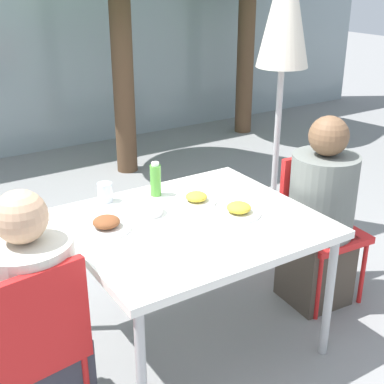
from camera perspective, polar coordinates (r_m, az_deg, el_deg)
The scene contains 13 objects.
ground_plane at distance 3.03m, azimuth 0.00°, elevation -15.53°, with size 24.00×24.00×0.00m, color gray.
dining_table at distance 2.66m, azimuth 0.00°, elevation -4.09°, with size 1.18×1.03×0.73m.
chair_left at distance 2.30m, azimuth -16.64°, elevation -14.90°, with size 0.45×0.45×0.87m.
person_left at distance 2.37m, azimuth -16.36°, elevation -13.39°, with size 0.38×0.38×1.12m.
chair_right at distance 3.27m, azimuth 13.20°, elevation -2.57°, with size 0.43×0.43×0.87m.
person_right at distance 3.17m, azimuth 13.50°, elevation -2.91°, with size 0.38×0.38×1.15m.
closed_umbrella at distance 3.75m, azimuth 9.84°, elevation 17.51°, with size 0.36×0.36×2.07m.
plate_0 at distance 2.69m, azimuth 5.01°, elevation -1.96°, with size 0.22×0.22×0.06m.
plate_1 at distance 2.57m, azimuth -9.10°, elevation -3.47°, with size 0.24×0.24×0.07m.
plate_2 at distance 2.81m, azimuth 0.47°, elevation -0.77°, with size 0.21×0.21×0.06m.
bottle at distance 2.89m, azimuth -3.97°, elevation 1.32°, with size 0.06×0.06×0.19m.
drinking_cup at distance 2.86m, azimuth -9.27°, elevation -0.04°, with size 0.08×0.08×0.10m.
salad_bowl at distance 2.70m, azimuth -4.77°, elevation -1.83°, with size 0.15×0.15×0.05m.
Camera 1 is at (-1.27, -2.00, 1.89)m, focal length 50.00 mm.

